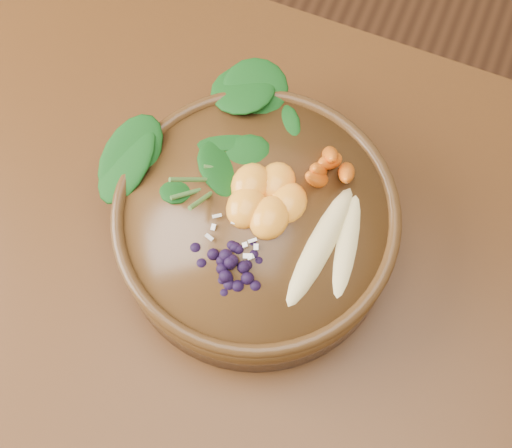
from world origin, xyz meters
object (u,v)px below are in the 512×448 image
Objects in this scene: banana_halves at (335,240)px; kale_heap at (244,137)px; stoneware_bowl at (256,227)px; carrot_cluster at (340,154)px; dining_table at (290,380)px; mandarin_cluster at (266,192)px; blueberry_pile at (230,258)px.

kale_heap is at bearing 156.45° from banana_halves.
banana_halves is at bearing -2.45° from stoneware_bowl.
stoneware_bowl is 1.79× the size of banana_halves.
kale_heap is at bearing -169.49° from carrot_cluster.
stoneware_bowl is 0.11m from banana_halves.
kale_heap is (-0.13, 0.19, 0.20)m from dining_table.
carrot_cluster reaches higher than banana_halves.
dining_table is 5.19× the size of stoneware_bowl.
dining_table is 16.35× the size of mandarin_cluster.
blueberry_pile is (-0.09, -0.06, 0.01)m from banana_halves.
blueberry_pile is at bearing -73.39° from kale_heap.
mandarin_cluster is (-0.09, 0.02, 0.00)m from banana_halves.
blueberry_pile is at bearing -141.51° from banana_halves.
stoneware_bowl reaches higher than dining_table.
kale_heap is 1.17× the size of banana_halves.
kale_heap is at bearing 125.70° from dining_table.
dining_table is 18.80× the size of carrot_cluster.
carrot_cluster is at bearing 5.32° from kale_heap.
dining_table is 9.28× the size of banana_halves.
stoneware_bowl is at bearing 87.67° from blueberry_pile.
banana_halves is (0.09, -0.00, 0.06)m from stoneware_bowl.
carrot_cluster is (-0.03, 0.20, 0.22)m from dining_table.
kale_heap is at bearing 121.68° from stoneware_bowl.
carrot_cluster reaches higher than stoneware_bowl.
mandarin_cluster is (-0.06, -0.06, -0.03)m from carrot_cluster.
carrot_cluster is 0.09m from mandarin_cluster.
banana_halves is 0.11m from blueberry_pile.
stoneware_bowl is 0.06m from mandarin_cluster.
stoneware_bowl is at bearing -58.32° from kale_heap.
kale_heap is (-0.04, 0.07, 0.06)m from stoneware_bowl.
mandarin_cluster is at bearing -46.98° from kale_heap.
blueberry_pile is (-0.00, -0.06, 0.06)m from stoneware_bowl.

